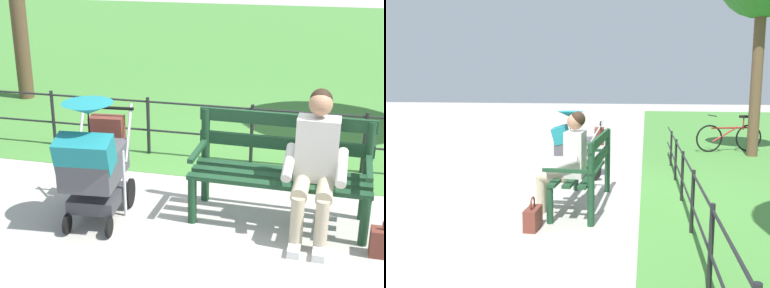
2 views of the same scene
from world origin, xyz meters
TOP-DOWN VIEW (x-y plane):
  - ground_plane at (0.00, 0.00)m, footprint 60.00×60.00m
  - park_bench at (-0.44, -0.12)m, footprint 1.61×0.64m
  - person_on_bench at (-0.74, 0.11)m, footprint 0.54×0.74m
  - stroller at (1.17, 0.35)m, footprint 0.58×0.93m
  - handbag at (-1.39, 0.37)m, footprint 0.32×0.14m
  - park_fence at (-0.27, -1.36)m, footprint 7.40×0.04m
  - bicycle at (4.47, -2.86)m, footprint 0.59×1.61m

SIDE VIEW (x-z plane):
  - ground_plane at x=0.00m, z-range 0.00..0.00m
  - handbag at x=-1.39m, z-range -0.06..0.31m
  - bicycle at x=4.47m, z-range -0.08..0.81m
  - park_fence at x=-0.27m, z-range 0.07..0.77m
  - park_bench at x=-0.44m, z-range 0.05..1.01m
  - stroller at x=1.17m, z-range 0.02..1.17m
  - person_on_bench at x=-0.74m, z-range 0.04..1.31m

